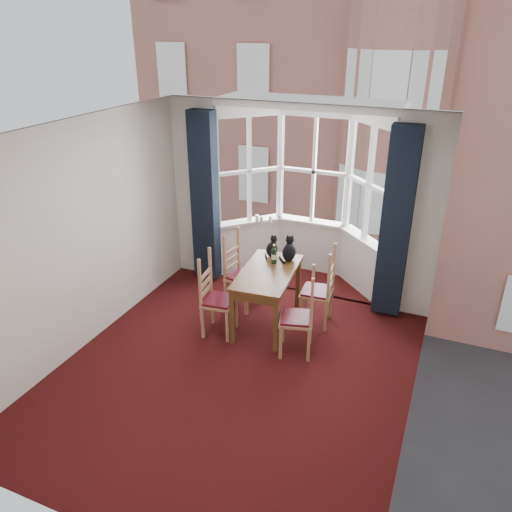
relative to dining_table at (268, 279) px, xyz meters
The scene contains 23 objects.
floor 1.35m from the dining_table, 88.50° to the right, with size 4.50×4.50×0.00m, color black.
ceiling 2.41m from the dining_table, 88.50° to the right, with size 4.50×4.50×0.00m, color white.
wall_left 2.40m from the dining_table, 149.43° to the right, with size 4.50×4.50×0.00m, color silver.
wall_right 2.45m from the dining_table, 29.81° to the right, with size 4.50×4.50×0.00m, color silver.
wall_near 3.49m from the dining_table, 89.49° to the right, with size 4.00×4.00×0.00m, color silver.
wall_back_pier_left 2.08m from the dining_table, 146.14° to the left, with size 0.70×0.12×2.80m, color silver.
wall_back_pier_right 2.12m from the dining_table, 32.89° to the left, with size 0.70×0.12×2.80m, color silver.
bay_window 1.74m from the dining_table, 88.90° to the left, with size 2.76×0.94×2.80m.
curtain_left 1.79m from the dining_table, 146.88° to the left, with size 0.38×0.22×2.60m, color black.
curtain_right 1.84m from the dining_table, 32.01° to the left, with size 0.38×0.22×2.60m, color black.
dining_table is the anchor object (origin of this frame).
chair_left_near 0.77m from the dining_table, 142.18° to the right, with size 0.45×0.46×0.92m.
chair_left_far 0.70m from the dining_table, 152.07° to the left, with size 0.46×0.47×0.92m.
chair_right_near 0.81m from the dining_table, 33.96° to the right, with size 0.50×0.51×0.92m.
chair_right_far 0.78m from the dining_table, 22.74° to the left, with size 0.43×0.45×0.92m.
cat_left 0.54m from the dining_table, 104.36° to the left, with size 0.16×0.22×0.30m.
cat_right 0.52m from the dining_table, 72.16° to the left, with size 0.23×0.29×0.35m.
wine_bottle 0.35m from the dining_table, 91.94° to the left, with size 0.07×0.07×0.27m.
candle_tall 1.64m from the dining_table, 117.62° to the left, with size 0.06×0.06×0.11m, color white.
candle_short 1.64m from the dining_table, 115.17° to the left, with size 0.06×0.06×0.09m, color white.
candle_extra 1.60m from the dining_table, 110.05° to the left, with size 0.05×0.05×0.11m, color white.
street 31.80m from the dining_table, 89.94° to the left, with size 80.00×80.00×0.00m, color #333335.
tenement_building 12.88m from the dining_table, 89.86° to the left, with size 18.40×7.80×15.20m.
Camera 1 is at (2.09, -4.27, 3.76)m, focal length 35.00 mm.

